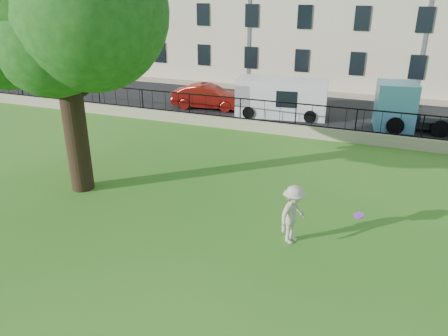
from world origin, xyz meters
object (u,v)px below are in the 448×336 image
at_px(man, 293,215).
at_px(red_sedan, 208,97).
at_px(frisbee, 359,215).
at_px(blue_truck, 435,108).
at_px(white_van, 282,98).

bearing_deg(man, red_sedan, 51.67).
distance_m(frisbee, red_sedan, 17.06).
height_order(man, red_sedan, man).
relative_size(red_sedan, blue_truck, 0.76).
xyz_separation_m(man, red_sedan, (-8.44, 13.51, -0.18)).
relative_size(man, white_van, 0.35).
bearing_deg(man, white_van, 35.15).
relative_size(frisbee, red_sedan, 0.06).
xyz_separation_m(man, frisbee, (1.85, -0.09, 0.38)).
bearing_deg(man, frisbee, -73.09).
bearing_deg(white_van, blue_truck, -6.86).
relative_size(man, blue_truck, 0.31).
distance_m(red_sedan, white_van, 4.71).
xyz_separation_m(white_van, blue_truck, (8.27, 0.00, 0.15)).
bearing_deg(red_sedan, frisbee, -148.97).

